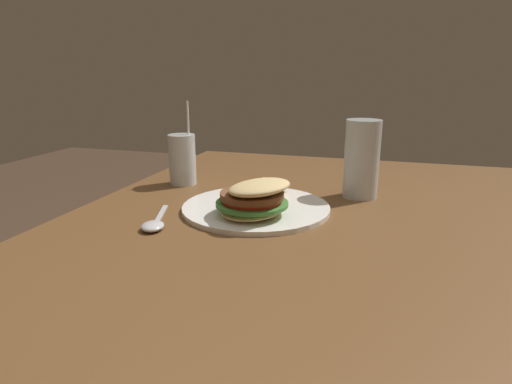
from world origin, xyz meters
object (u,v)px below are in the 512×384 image
meal_plate_near (255,202)px  juice_glass (182,162)px  beer_glass (361,162)px  spoon (153,225)px

meal_plate_near → juice_glass: size_ratio=1.47×
meal_plate_near → beer_glass: 0.28m
spoon → juice_glass: bearing=177.5°
meal_plate_near → spoon: 0.21m
juice_glass → spoon: juice_glass is taller
beer_glass → juice_glass: (0.01, -0.44, -0.02)m
meal_plate_near → juice_glass: bearing=-126.0°
beer_glass → spoon: (0.32, -0.35, -0.08)m
juice_glass → meal_plate_near: bearing=54.0°
meal_plate_near → beer_glass: size_ratio=1.74×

